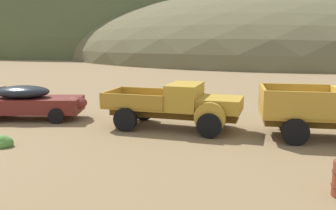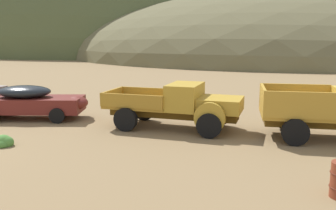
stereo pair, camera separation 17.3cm
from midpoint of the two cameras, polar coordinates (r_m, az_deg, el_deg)
hill_center at (r=89.62m, az=-7.48°, el=8.12°), size 104.59×63.17×51.85m
hill_far_right at (r=76.85m, az=16.49°, el=7.37°), size 80.86×73.77×24.61m
car_oxblood at (r=18.15m, az=-19.65°, el=0.50°), size 5.12×2.34×1.57m
truck_mustard at (r=15.23m, az=2.68°, el=-0.09°), size 5.87×3.11×1.89m
bush_lone_scrub at (r=14.23m, az=-23.61°, el=-5.31°), size 0.68×0.63×0.51m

